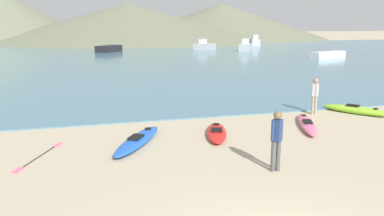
% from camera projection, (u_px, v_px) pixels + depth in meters
% --- Properties ---
extents(bay_water, '(160.00, 70.00, 0.06)m').
position_uv_depth(bay_water, '(114.00, 56.00, 49.13)').
color(bay_water, teal).
rests_on(bay_water, ground_plane).
extents(far_hill_midright, '(71.26, 71.26, 9.22)m').
position_uv_depth(far_hill_midright, '(129.00, 22.00, 96.38)').
color(far_hill_midright, '#6B7056').
rests_on(far_hill_midright, ground_plane).
extents(far_hill_right, '(62.13, 62.13, 10.04)m').
position_uv_depth(far_hill_right, '(221.00, 21.00, 111.59)').
color(far_hill_right, '#6B7056').
rests_on(far_hill_right, ground_plane).
extents(kayak_on_sand_0, '(2.37, 3.45, 0.34)m').
position_uv_depth(kayak_on_sand_0, '(138.00, 140.00, 12.96)').
color(kayak_on_sand_0, blue).
rests_on(kayak_on_sand_0, ground_plane).
extents(kayak_on_sand_1, '(1.48, 2.77, 0.29)m').
position_uv_depth(kayak_on_sand_1, '(217.00, 132.00, 13.98)').
color(kayak_on_sand_1, red).
rests_on(kayak_on_sand_1, ground_plane).
extents(kayak_on_sand_3, '(2.25, 2.86, 0.41)m').
position_uv_depth(kayak_on_sand_3, '(356.00, 110.00, 17.40)').
color(kayak_on_sand_3, '#8CCC2D').
rests_on(kayak_on_sand_3, ground_plane).
extents(kayak_on_sand_4, '(1.96, 3.44, 0.29)m').
position_uv_depth(kayak_on_sand_4, '(307.00, 124.00, 15.19)').
color(kayak_on_sand_4, '#E5668C').
rests_on(kayak_on_sand_4, ground_plane).
extents(person_near_foreground, '(0.35, 0.31, 1.75)m').
position_uv_depth(person_near_foreground, '(277.00, 137.00, 10.42)').
color(person_near_foreground, '#4C4C4C').
rests_on(person_near_foreground, ground_plane).
extents(person_near_waterline, '(0.34, 0.30, 1.68)m').
position_uv_depth(person_near_waterline, '(315.00, 94.00, 17.12)').
color(person_near_waterline, gray).
rests_on(person_near_waterline, ground_plane).
extents(moored_boat_0, '(4.20, 4.83, 0.95)m').
position_uv_depth(moored_boat_0, '(109.00, 49.00, 55.81)').
color(moored_boat_0, black).
rests_on(moored_boat_0, bay_water).
extents(moored_boat_1, '(5.59, 3.20, 0.76)m').
position_uv_depth(moored_boat_1, '(328.00, 55.00, 46.00)').
color(moored_boat_1, white).
rests_on(moored_boat_1, bay_water).
extents(moored_boat_2, '(3.85, 3.69, 1.70)m').
position_uv_depth(moored_boat_2, '(204.00, 46.00, 60.53)').
color(moored_boat_2, '#B2B2B7').
rests_on(moored_boat_2, bay_water).
extents(moored_boat_3, '(3.15, 3.69, 1.91)m').
position_uv_depth(moored_boat_3, '(246.00, 47.00, 57.26)').
color(moored_boat_3, '#B2B2B7').
rests_on(moored_boat_3, bay_water).
extents(moored_boat_4, '(2.31, 3.41, 2.08)m').
position_uv_depth(moored_boat_4, '(255.00, 42.00, 72.12)').
color(moored_boat_4, '#B2B2B7').
rests_on(moored_boat_4, bay_water).
extents(loose_paddle, '(1.25, 2.63, 0.03)m').
position_uv_depth(loose_paddle, '(40.00, 156.00, 11.76)').
color(loose_paddle, black).
rests_on(loose_paddle, ground_plane).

